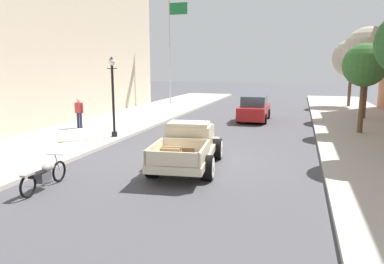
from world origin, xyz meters
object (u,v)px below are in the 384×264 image
Objects in this scene: hotrod_truck_cream at (189,145)px; pedestrian_sidewalk_left at (79,111)px; motorcycle_parked at (44,175)px; street_lamp_near at (113,91)px; flagpole at (172,41)px; street_tree_second at (365,66)px; street_tree_farthest at (352,58)px; car_background_red at (254,109)px; street_tree_third at (369,52)px.

hotrod_truck_cream is 3.07× the size of pedestrian_sidewalk_left.
motorcycle_parked is 0.55× the size of street_lamp_near.
pedestrian_sidewalk_left is 14.64m from flagpole.
flagpole is at bearing 100.22° from motorcycle_parked.
motorcycle_parked is 0.23× the size of flagpole.
street_tree_farthest is (1.02, 13.66, 0.65)m from street_tree_second.
street_lamp_near reaches higher than hotrod_truck_cream.
flagpole is (-7.38, 19.11, 5.02)m from hotrod_truck_cream.
flagpole is (-4.11, 22.80, 5.33)m from motorcycle_parked.
street_lamp_near reaches higher than pedestrian_sidewalk_left.
street_lamp_near is 12.63m from street_tree_second.
flagpole is (-8.30, 7.34, 5.00)m from car_background_red.
street_tree_third reaches higher than motorcycle_parked.
street_tree_farthest is at bearing 70.16° from hotrod_truck_cream.
street_lamp_near reaches higher than motorcycle_parked.
street_lamp_near is (-5.80, -8.27, 1.62)m from car_background_red.
motorcycle_parked is at bearing -62.20° from pedestrian_sidewalk_left.
street_lamp_near is at bearing 144.38° from hotrod_truck_cream.
motorcycle_parked is 21.23m from street_tree_third.
hotrod_truck_cream is 0.55× the size of flagpole.
flagpole is 18.12m from street_tree_second.
pedestrian_sidewalk_left is at bearing 150.55° from street_lamp_near.
street_tree_third is at bearing -18.74° from flagpole.
car_background_red is at bearing -162.64° from street_tree_third.
hotrod_truck_cream is 1.11× the size of street_tree_second.
flagpole is (0.60, 13.86, 4.68)m from pedestrian_sidewalk_left.
street_tree_farthest is at bearing 9.81° from flagpole.
pedestrian_sidewalk_left is at bearing -133.82° from street_tree_farthest.
street_tree_third reaches higher than pedestrian_sidewalk_left.
car_background_red is at bearing -124.78° from street_tree_farthest.
hotrod_truck_cream is at bearing -68.88° from flagpole.
pedestrian_sidewalk_left is at bearing -169.18° from street_tree_second.
pedestrian_sidewalk_left is (-7.98, 5.25, 0.33)m from hotrod_truck_cream.
street_tree_second is (14.81, 2.83, 2.49)m from pedestrian_sidewalk_left.
motorcycle_parked is at bearing -131.54° from hotrod_truck_cream.
hotrod_truck_cream is 21.09m from flagpole.
street_tree_second is (6.82, 8.08, 2.82)m from hotrod_truck_cream.
motorcycle_parked is at bearing -79.78° from flagpole.
car_background_red is 12.63m from street_tree_farthest.
pedestrian_sidewalk_left is 3.79m from street_lamp_near.
street_lamp_near is at bearing 102.62° from motorcycle_parked.
street_tree_third is at bearing 17.36° from car_background_red.
street_tree_second is (5.91, -3.69, 2.81)m from car_background_red.
street_tree_third is at bearing 39.34° from street_lamp_near.
pedestrian_sidewalk_left is at bearing -143.79° from car_background_red.
flagpole reaches higher than street_tree_farthest.
street_tree_second is 0.77× the size of street_tree_third.
street_tree_farthest is (7.85, 21.74, 3.47)m from hotrod_truck_cream.
street_tree_second is at bearing 10.82° from pedestrian_sidewalk_left.
street_lamp_near is at bearing -158.61° from street_tree_second.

